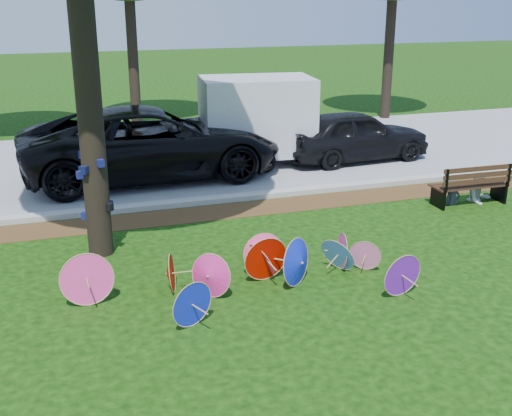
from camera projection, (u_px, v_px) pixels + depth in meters
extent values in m
plane|color=black|center=(266.00, 308.00, 9.66)|extent=(90.00, 90.00, 0.00)
cube|color=#472D16|center=(198.00, 214.00, 13.71)|extent=(90.00, 1.00, 0.01)
cube|color=#B7B5AD|center=(190.00, 202.00, 14.32)|extent=(90.00, 0.30, 0.12)
cube|color=gray|center=(158.00, 160.00, 18.08)|extent=(90.00, 8.00, 0.01)
cylinder|color=black|center=(87.00, 74.00, 10.66)|extent=(0.44, 0.44, 6.44)
cone|color=#6095FC|center=(339.00, 253.00, 10.85)|extent=(0.64, 0.75, 0.64)
cone|color=#FF3D90|center=(263.00, 258.00, 10.65)|extent=(0.54, 0.74, 0.64)
cone|color=#FF3D90|center=(345.00, 251.00, 10.98)|extent=(0.25, 0.64, 0.63)
cone|color=#C20F00|center=(265.00, 258.00, 10.50)|extent=(0.79, 0.28, 0.78)
cone|color=purple|center=(400.00, 274.00, 9.97)|extent=(0.73, 0.29, 0.72)
cone|color=pink|center=(366.00, 255.00, 10.92)|extent=(0.54, 0.45, 0.56)
cone|color=#C20F00|center=(169.00, 273.00, 10.11)|extent=(0.32, 0.64, 0.63)
cone|color=#D7237A|center=(209.00, 276.00, 9.92)|extent=(0.67, 0.67, 0.71)
cone|color=#FF3D90|center=(265.00, 255.00, 10.68)|extent=(0.73, 0.23, 0.73)
cone|color=#FF3D90|center=(87.00, 278.00, 9.71)|extent=(0.83, 0.25, 0.83)
cone|color=#1528CF|center=(190.00, 304.00, 9.06)|extent=(0.68, 0.41, 0.70)
cone|color=#1528CF|center=(299.00, 263.00, 10.28)|extent=(0.74, 0.65, 0.81)
imported|color=black|center=(152.00, 143.00, 16.15)|extent=(6.59, 3.23, 1.80)
imported|color=black|center=(355.00, 135.00, 17.88)|extent=(4.29, 1.97, 1.42)
cube|color=silver|center=(257.00, 116.00, 17.35)|extent=(3.14, 2.20, 2.66)
imported|color=#3D4254|center=(454.00, 181.00, 14.21)|extent=(0.41, 0.29, 1.07)
imported|color=silver|center=(482.00, 173.00, 14.38)|extent=(0.68, 0.56, 1.31)
cylinder|color=black|center=(133.00, 53.00, 21.98)|extent=(0.36, 0.36, 5.00)
cylinder|color=black|center=(389.00, 50.00, 23.36)|extent=(0.36, 0.36, 5.00)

